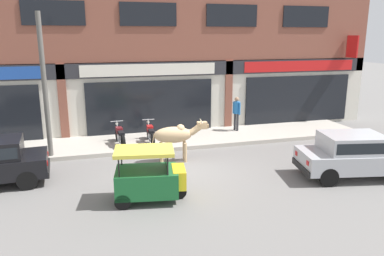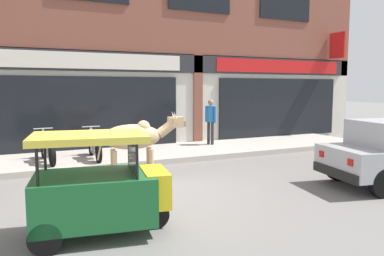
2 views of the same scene
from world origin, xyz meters
name	(u,v)px [view 1 (image 1 of 2)]	position (x,y,z in m)	size (l,w,h in m)	color
ground_plane	(177,171)	(0.00, 0.00, 0.00)	(90.00, 90.00, 0.00)	slate
sidewalk	(157,141)	(0.00, 3.62, 0.08)	(19.00, 2.84, 0.16)	#B7AFA3
shop_building	(148,41)	(0.01, 5.30, 4.32)	(23.00, 1.40, 9.07)	brown
cow	(176,135)	(0.21, 1.01, 1.01)	(2.15, 0.70, 1.61)	tan
car_0	(353,153)	(5.41, -2.13, 0.81)	(3.81, 2.25, 1.46)	black
auto_rickshaw	(149,178)	(-1.30, -2.08, 0.66)	(2.09, 1.43, 1.52)	black
motorcycle_0	(120,135)	(-1.62, 3.23, 0.55)	(0.52, 1.81, 0.88)	black
motorcycle_1	(150,134)	(-0.36, 3.18, 0.55)	(0.52, 1.81, 0.88)	black
pedestrian	(236,110)	(3.90, 4.12, 1.15)	(0.32, 0.48, 1.60)	#2D2D33
utility_pole	(45,86)	(-4.27, 2.50, 2.77)	(0.18, 0.18, 5.21)	#595651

